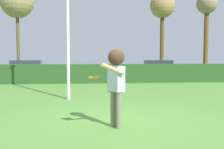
% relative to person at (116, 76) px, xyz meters
% --- Properties ---
extents(ground_plane, '(60.00, 60.00, 0.00)m').
position_rel_person_xyz_m(ground_plane, '(0.06, 0.40, -1.19)').
color(ground_plane, '#558A38').
extents(person, '(0.59, 0.79, 1.81)m').
position_rel_person_xyz_m(person, '(0.00, 0.00, 0.00)').
color(person, '#737459').
rests_on(person, ground).
extents(frisbee, '(0.26, 0.26, 0.09)m').
position_rel_person_xyz_m(frisbee, '(-0.52, -0.09, -0.02)').
color(frisbee, orange).
extents(hedge_row, '(20.89, 0.90, 1.10)m').
position_rel_person_xyz_m(hedge_row, '(0.06, 9.76, -0.64)').
color(hedge_row, '#264C20').
rests_on(hedge_row, ground).
extents(parked_car_silver, '(4.32, 2.07, 1.25)m').
position_rel_person_xyz_m(parked_car_silver, '(-5.25, 14.63, -0.50)').
color(parked_car_silver, '#B7B7BC').
rests_on(parked_car_silver, ground).
extents(parked_car_white, '(4.45, 2.47, 1.25)m').
position_rel_person_xyz_m(parked_car_white, '(4.93, 14.39, -0.50)').
color(parked_car_white, white).
rests_on(parked_car_white, ground).
extents(birch_tree, '(2.43, 2.43, 7.66)m').
position_rel_person_xyz_m(birch_tree, '(6.68, 19.43, 5.05)').
color(birch_tree, brown).
rests_on(birch_tree, ground).
extents(willow_tree, '(1.87, 1.87, 7.21)m').
position_rel_person_xyz_m(willow_tree, '(10.14, 17.21, 4.66)').
color(willow_tree, brown).
rests_on(willow_tree, ground).
extents(bare_elm_tree, '(2.55, 2.55, 7.04)m').
position_rel_person_xyz_m(bare_elm_tree, '(-6.01, 15.27, 4.53)').
color(bare_elm_tree, brown).
rests_on(bare_elm_tree, ground).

